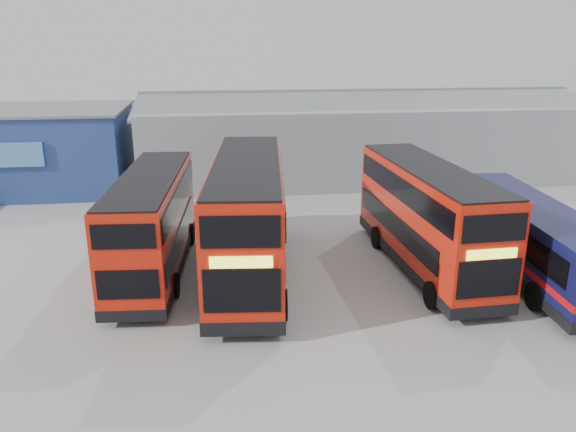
{
  "coord_description": "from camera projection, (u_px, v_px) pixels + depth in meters",
  "views": [
    {
      "loc": [
        -2.13,
        -19.14,
        9.44
      ],
      "look_at": [
        0.74,
        3.47,
        2.1
      ],
      "focal_mm": 35.0,
      "sensor_mm": 36.0,
      "label": 1
    }
  ],
  "objects": [
    {
      "name": "ground_plane",
      "position": [
        280.0,
        297.0,
        21.22
      ],
      "size": [
        120.0,
        120.0,
        0.0
      ],
      "primitive_type": "plane",
      "color": "gray",
      "rests_on": "ground"
    },
    {
      "name": "office_block",
      "position": [
        30.0,
        149.0,
        35.75
      ],
      "size": [
        12.3,
        8.32,
        5.12
      ],
      "color": "navy",
      "rests_on": "ground"
    },
    {
      "name": "maintenance_shed",
      "position": [
        359.0,
        136.0,
        40.27
      ],
      "size": [
        30.5,
        12.0,
        5.89
      ],
      "color": "gray",
      "rests_on": "ground"
    },
    {
      "name": "double_decker_left",
      "position": [
        152.0,
        225.0,
        22.88
      ],
      "size": [
        3.02,
        9.95,
        4.15
      ],
      "rotation": [
        0.0,
        0.0,
        3.07
      ],
      "color": "red",
      "rests_on": "ground"
    },
    {
      "name": "double_decker_centre",
      "position": [
        248.0,
        220.0,
        22.53
      ],
      "size": [
        3.75,
        11.53,
        4.8
      ],
      "rotation": [
        0.0,
        0.0,
        -0.09
      ],
      "color": "red",
      "rests_on": "ground"
    },
    {
      "name": "double_decker_right",
      "position": [
        427.0,
        219.0,
        23.28
      ],
      "size": [
        3.02,
        10.52,
        4.4
      ],
      "rotation": [
        0.0,
        0.0,
        0.05
      ],
      "color": "red",
      "rests_on": "ground"
    },
    {
      "name": "single_decker_blue",
      "position": [
        530.0,
        241.0,
        22.84
      ],
      "size": [
        3.21,
        11.19,
        3.0
      ],
      "rotation": [
        0.0,
        0.0,
        3.08
      ],
      "color": "#0E153D",
      "rests_on": "ground"
    }
  ]
}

